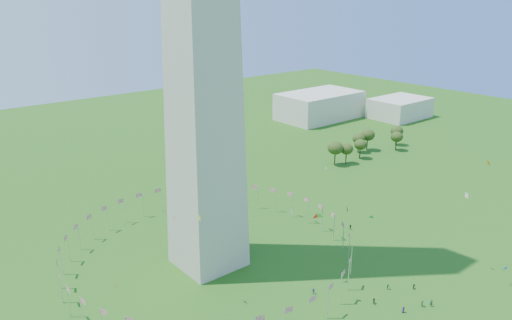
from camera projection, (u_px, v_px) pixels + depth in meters
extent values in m
cylinder|color=silver|center=(308.00, 211.00, 165.92)|extent=(0.24, 0.24, 9.00)
cylinder|color=silver|center=(292.00, 205.00, 170.64)|extent=(0.24, 0.24, 9.00)
cylinder|color=silver|center=(275.00, 200.00, 174.48)|extent=(0.24, 0.24, 9.00)
cylinder|color=silver|center=(257.00, 197.00, 177.33)|extent=(0.24, 0.24, 9.00)
cylinder|color=silver|center=(239.00, 195.00, 179.11)|extent=(0.24, 0.24, 9.00)
cylinder|color=silver|center=(220.00, 194.00, 179.75)|extent=(0.24, 0.24, 9.00)
cylinder|color=silver|center=(200.00, 195.00, 179.24)|extent=(0.24, 0.24, 9.00)
cylinder|color=silver|center=(181.00, 197.00, 177.59)|extent=(0.24, 0.24, 9.00)
cylinder|color=silver|center=(162.00, 200.00, 174.86)|extent=(0.24, 0.24, 9.00)
cylinder|color=silver|center=(143.00, 205.00, 171.12)|extent=(0.24, 0.24, 9.00)
cylinder|color=silver|center=(125.00, 210.00, 166.50)|extent=(0.24, 0.24, 9.00)
cylinder|color=silver|center=(108.00, 218.00, 161.12)|extent=(0.24, 0.24, 9.00)
cylinder|color=silver|center=(92.00, 226.00, 155.16)|extent=(0.24, 0.24, 9.00)
cylinder|color=silver|center=(79.00, 236.00, 148.80)|extent=(0.24, 0.24, 9.00)
cylinder|color=silver|center=(69.00, 248.00, 142.23)|extent=(0.24, 0.24, 9.00)
cylinder|color=silver|center=(62.00, 260.00, 135.64)|extent=(0.24, 0.24, 9.00)
cylinder|color=silver|center=(59.00, 273.00, 129.24)|extent=(0.24, 0.24, 9.00)
cylinder|color=silver|center=(61.00, 287.00, 123.23)|extent=(0.24, 0.24, 9.00)
cylinder|color=silver|center=(68.00, 301.00, 117.78)|extent=(0.24, 0.24, 9.00)
cylinder|color=silver|center=(82.00, 314.00, 113.06)|extent=(0.24, 0.24, 9.00)
cylinder|color=silver|center=(308.00, 315.00, 112.58)|extent=(0.24, 0.24, 9.00)
cylinder|color=silver|center=(328.00, 302.00, 117.20)|extent=(0.24, 0.24, 9.00)
cylinder|color=silver|center=(341.00, 289.00, 122.58)|extent=(0.24, 0.24, 9.00)
cylinder|color=silver|center=(349.00, 275.00, 128.54)|extent=(0.24, 0.24, 9.00)
cylinder|color=silver|center=(351.00, 262.00, 134.90)|extent=(0.24, 0.24, 9.00)
cylinder|color=silver|center=(349.00, 249.00, 141.48)|extent=(0.24, 0.24, 9.00)
cylinder|color=silver|center=(343.00, 238.00, 148.06)|extent=(0.24, 0.24, 9.00)
cylinder|color=silver|center=(334.00, 227.00, 154.46)|extent=(0.24, 0.24, 9.00)
cylinder|color=silver|center=(322.00, 219.00, 160.47)|extent=(0.24, 0.24, 9.00)
cube|color=beige|center=(319.00, 106.00, 304.18)|extent=(50.00, 30.00, 16.00)
cube|color=beige|center=(400.00, 108.00, 306.94)|extent=(35.00, 25.00, 12.00)
imported|color=#1F294A|center=(313.00, 291.00, 128.00)|extent=(1.08, 1.28, 1.72)
imported|color=black|center=(374.00, 301.00, 124.06)|extent=(1.49, 1.41, 1.55)
imported|color=#381A50|center=(403.00, 310.00, 120.60)|extent=(0.86, 0.61, 1.68)
imported|color=#1B442C|center=(388.00, 287.00, 130.03)|extent=(1.15, 0.84, 1.60)
imported|color=#262626|center=(414.00, 286.00, 130.30)|extent=(1.48, 0.92, 1.49)
imported|color=black|center=(350.00, 227.00, 162.89)|extent=(0.74, 1.10, 1.80)
imported|color=#173A1F|center=(422.00, 304.00, 122.87)|extent=(0.99, 1.23, 1.67)
imported|color=#163925|center=(431.00, 303.00, 122.94)|extent=(0.74, 0.80, 1.85)
plane|color=red|center=(316.00, 216.00, 127.40)|extent=(2.13, 1.11, 2.24)
plane|color=orange|center=(489.00, 163.00, 113.82)|extent=(1.38, 1.80, 1.75)
plane|color=orange|center=(174.00, 218.00, 100.47)|extent=(0.30, 1.86, 1.88)
plane|color=green|center=(125.00, 225.00, 126.93)|extent=(0.55, 1.67, 1.58)
plane|color=#CC2699|center=(229.00, 239.00, 138.47)|extent=(1.08, 0.50, 1.10)
plane|color=yellow|center=(199.00, 218.00, 117.28)|extent=(2.09, 0.61, 2.04)
plane|color=blue|center=(505.00, 268.00, 130.69)|extent=(1.68, 0.76, 1.57)
plane|color=blue|center=(326.00, 128.00, 151.86)|extent=(0.73, 1.24, 1.33)
plane|color=white|center=(467.00, 196.00, 132.59)|extent=(0.58, 1.69, 1.73)
plane|color=green|center=(372.00, 217.00, 144.49)|extent=(1.20, 1.45, 1.39)
plane|color=white|center=(292.00, 212.00, 134.03)|extent=(1.45, 1.46, 1.77)
plane|color=orange|center=(115.00, 285.00, 123.20)|extent=(1.10, 1.59, 1.51)
plane|color=white|center=(326.00, 168.00, 148.23)|extent=(0.98, 0.15, 0.99)
plane|color=blue|center=(347.00, 209.00, 133.72)|extent=(1.92, 1.51, 1.88)
plane|color=green|center=(320.00, 216.00, 117.86)|extent=(1.46, 2.35, 1.95)
ellipsoid|color=#38511B|center=(335.00, 154.00, 221.93)|extent=(6.94, 6.94, 10.85)
ellipsoid|color=#38511B|center=(346.00, 154.00, 224.16)|extent=(6.00, 6.00, 9.37)
ellipsoid|color=#38511B|center=(360.00, 149.00, 231.11)|extent=(5.82, 5.82, 9.09)
ellipsoid|color=#38511B|center=(359.00, 143.00, 239.59)|extent=(6.07, 6.07, 9.48)
ellipsoid|color=#38511B|center=(367.00, 140.00, 242.83)|extent=(6.78, 6.78, 10.60)
ellipsoid|color=#38511B|center=(396.00, 141.00, 242.98)|extent=(5.93, 5.93, 9.27)
ellipsoid|color=#38511B|center=(396.00, 136.00, 251.35)|extent=(6.31, 6.31, 9.86)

